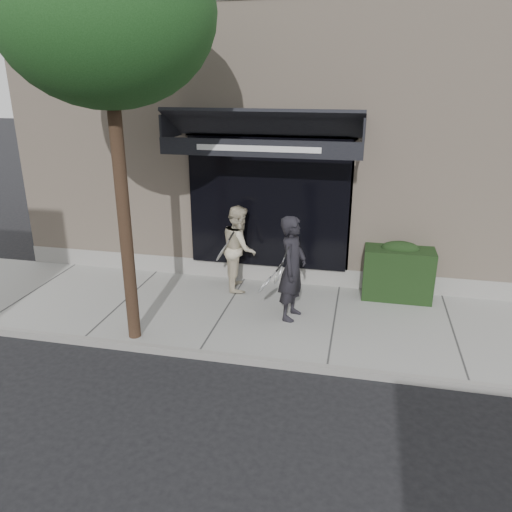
% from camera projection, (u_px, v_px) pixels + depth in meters
% --- Properties ---
extents(ground, '(80.00, 80.00, 0.00)m').
position_uv_depth(ground, '(334.00, 326.00, 8.88)').
color(ground, black).
rests_on(ground, ground).
extents(sidewalk, '(20.00, 3.00, 0.12)m').
position_uv_depth(sidewalk, '(334.00, 323.00, 8.86)').
color(sidewalk, '#9D9C97').
rests_on(sidewalk, ground).
extents(curb, '(20.00, 0.10, 0.14)m').
position_uv_depth(curb, '(327.00, 369.00, 7.43)').
color(curb, gray).
rests_on(curb, ground).
extents(building_facade, '(14.30, 8.04, 5.64)m').
position_uv_depth(building_facade, '(353.00, 138.00, 12.51)').
color(building_facade, '#C9B199').
rests_on(building_facade, ground).
extents(hedge, '(1.30, 0.70, 1.14)m').
position_uv_depth(hedge, '(398.00, 271.00, 9.58)').
color(hedge, black).
rests_on(hedge, sidewalk).
extents(street_tree, '(3.00, 3.00, 6.28)m').
position_uv_depth(street_tree, '(105.00, 13.00, 6.64)').
color(street_tree, black).
rests_on(street_tree, ground).
extents(pedestrian_front, '(0.80, 0.93, 1.87)m').
position_uv_depth(pedestrian_front, '(292.00, 268.00, 8.63)').
color(pedestrian_front, black).
rests_on(pedestrian_front, sidewalk).
extents(pedestrian_back, '(0.85, 0.97, 1.71)m').
position_uv_depth(pedestrian_back, '(239.00, 248.00, 9.91)').
color(pedestrian_back, beige).
rests_on(pedestrian_back, sidewalk).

